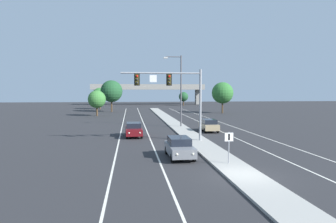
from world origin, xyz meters
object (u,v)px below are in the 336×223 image
(tree_far_left_c, at_px, (100,95))
(tree_far_right_c, at_px, (183,97))
(median_sign_post, at_px, (229,143))
(car_oncoming_grey, at_px, (179,147))
(overhead_signal_mast, at_px, (175,89))
(street_lamp_median, at_px, (180,87))
(tree_far_left_a, at_px, (97,99))
(car_oncoming_darkred, at_px, (134,129))
(car_receding_tan, at_px, (209,125))
(tree_far_left_b, at_px, (111,91))
(tree_far_right_b, at_px, (223,93))

(tree_far_left_c, distance_m, tree_far_right_c, 32.56)
(tree_far_left_c, relative_size, tree_far_right_c, 1.27)
(median_sign_post, distance_m, car_oncoming_grey, 4.28)
(overhead_signal_mast, distance_m, median_sign_post, 11.21)
(car_oncoming_grey, xyz_separation_m, tree_far_right_c, (14.84, 84.69, 2.30))
(street_lamp_median, relative_size, tree_far_right_c, 2.09)
(overhead_signal_mast, height_order, tree_far_left_a, overhead_signal_mast)
(overhead_signal_mast, xyz_separation_m, car_oncoming_darkred, (-4.10, 4.31, -4.55))
(car_oncoming_grey, bearing_deg, street_lamp_median, 81.00)
(overhead_signal_mast, bearing_deg, car_receding_tan, 54.41)
(tree_far_left_c, bearing_deg, tree_far_left_a, -86.03)
(street_lamp_median, height_order, tree_far_right_c, street_lamp_median)
(overhead_signal_mast, distance_m, car_oncoming_grey, 8.67)
(median_sign_post, xyz_separation_m, tree_far_left_a, (-13.58, 44.82, 1.86))
(tree_far_left_c, relative_size, tree_far_left_b, 0.78)
(overhead_signal_mast, distance_m, tree_far_right_b, 43.03)
(street_lamp_median, xyz_separation_m, tree_far_left_a, (-13.76, 21.81, -2.35))
(car_receding_tan, bearing_deg, tree_far_right_b, 70.36)
(car_receding_tan, height_order, tree_far_left_c, tree_far_left_c)
(median_sign_post, height_order, car_receding_tan, median_sign_post)
(overhead_signal_mast, relative_size, tree_far_left_b, 1.04)
(street_lamp_median, bearing_deg, car_oncoming_darkred, -128.07)
(car_receding_tan, distance_m, tree_far_right_c, 70.27)
(car_oncoming_grey, distance_m, car_receding_tan, 16.21)
(tree_far_left_c, xyz_separation_m, tree_far_left_a, (1.72, -24.87, -0.51))
(overhead_signal_mast, height_order, car_receding_tan, overhead_signal_mast)
(tree_far_right_b, distance_m, tree_far_left_a, 28.62)
(tree_far_left_b, bearing_deg, street_lamp_median, -71.44)
(tree_far_left_b, bearing_deg, car_receding_tan, -69.77)
(tree_far_left_c, bearing_deg, tree_far_right_c, 33.49)
(car_oncoming_darkred, bearing_deg, car_oncoming_grey, -73.74)
(overhead_signal_mast, xyz_separation_m, street_lamp_median, (2.48, 12.70, 0.43))
(car_receding_tan, bearing_deg, car_oncoming_darkred, -160.78)
(car_oncoming_grey, bearing_deg, tree_far_left_b, 98.71)
(street_lamp_median, xyz_separation_m, tree_far_left_b, (-11.49, 34.23, -0.71))
(car_receding_tan, bearing_deg, median_sign_post, -99.99)
(car_oncoming_grey, height_order, car_oncoming_darkred, same)
(overhead_signal_mast, xyz_separation_m, median_sign_post, (2.31, -10.30, -3.78))
(car_oncoming_grey, height_order, tree_far_right_b, tree_far_right_b)
(street_lamp_median, distance_m, car_oncoming_darkred, 11.77)
(street_lamp_median, height_order, tree_far_left_a, street_lamp_median)
(overhead_signal_mast, height_order, street_lamp_median, street_lamp_median)
(car_oncoming_darkred, distance_m, tree_far_left_a, 31.16)
(car_oncoming_darkred, height_order, tree_far_right_c, tree_far_right_c)
(car_oncoming_darkred, bearing_deg, tree_far_left_c, 99.18)
(car_receding_tan, bearing_deg, tree_far_left_a, 121.93)
(street_lamp_median, bearing_deg, tree_far_left_b, 108.56)
(car_oncoming_grey, bearing_deg, car_receding_tan, 67.65)
(tree_far_right_b, xyz_separation_m, tree_far_left_a, (-28.14, -5.07, -1.26))
(car_oncoming_darkred, height_order, car_receding_tan, same)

